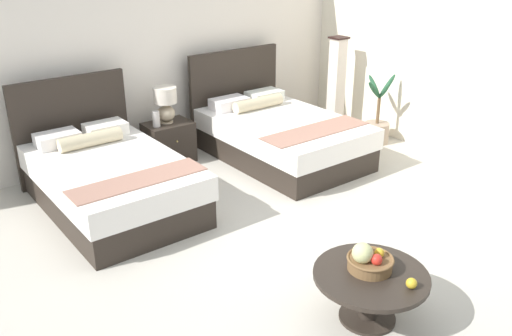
# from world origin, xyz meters

# --- Properties ---
(ground_plane) EXTENTS (9.52, 9.30, 0.02)m
(ground_plane) POSITION_xyz_m (0.00, 0.00, -0.01)
(ground_plane) COLOR beige
(wall_back) EXTENTS (9.52, 0.12, 2.73)m
(wall_back) POSITION_xyz_m (0.00, 2.85, 1.37)
(wall_back) COLOR silver
(wall_back) RESTS_ON ground
(wall_side_right) EXTENTS (0.12, 4.90, 2.73)m
(wall_side_right) POSITION_xyz_m (2.96, 0.40, 1.37)
(wall_side_right) COLOR #F0E6CE
(wall_side_right) RESTS_ON ground
(bed_near_window) EXTENTS (1.32, 2.06, 1.21)m
(bed_near_window) POSITION_xyz_m (-1.14, 1.63, 0.31)
(bed_near_window) COLOR #2B231D
(bed_near_window) RESTS_ON ground
(bed_near_corner) EXTENTS (1.41, 2.12, 1.23)m
(bed_near_corner) POSITION_xyz_m (1.14, 1.64, 0.31)
(bed_near_corner) COLOR #2B231D
(bed_near_corner) RESTS_ON ground
(nightstand) EXTENTS (0.57, 0.43, 0.51)m
(nightstand) POSITION_xyz_m (-0.05, 2.35, 0.26)
(nightstand) COLOR #2B231D
(nightstand) RESTS_ON ground
(table_lamp) EXTENTS (0.28, 0.28, 0.44)m
(table_lamp) POSITION_xyz_m (-0.05, 2.37, 0.77)
(table_lamp) COLOR tan
(table_lamp) RESTS_ON nightstand
(vase) EXTENTS (0.09, 0.09, 0.19)m
(vase) POSITION_xyz_m (-0.22, 2.31, 0.61)
(vase) COLOR silver
(vase) RESTS_ON nightstand
(coffee_table) EXTENTS (0.84, 0.84, 0.40)m
(coffee_table) POSITION_xyz_m (-0.36, -1.26, 0.30)
(coffee_table) COLOR #2B231D
(coffee_table) RESTS_ON ground
(fruit_bowl) EXTENTS (0.34, 0.34, 0.23)m
(fruit_bowl) POSITION_xyz_m (-0.35, -1.21, 0.48)
(fruit_bowl) COLOR brown
(fruit_bowl) RESTS_ON coffee_table
(loose_apple) EXTENTS (0.08, 0.08, 0.08)m
(loose_apple) POSITION_xyz_m (-0.28, -1.54, 0.44)
(loose_apple) COLOR gold
(loose_apple) RESTS_ON coffee_table
(floor_lamp_corner) EXTENTS (0.22, 0.22, 1.34)m
(floor_lamp_corner) POSITION_xyz_m (2.51, 2.02, 0.67)
(floor_lamp_corner) COLOR black
(floor_lamp_corner) RESTS_ON ground
(potted_palm) EXTENTS (0.53, 0.43, 0.94)m
(potted_palm) POSITION_xyz_m (2.55, 1.25, 0.23)
(potted_palm) COLOR gray
(potted_palm) RESTS_ON ground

